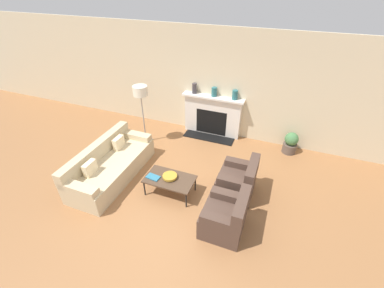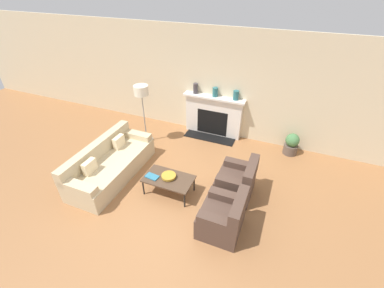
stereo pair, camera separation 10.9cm
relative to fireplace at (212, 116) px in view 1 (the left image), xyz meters
name	(u,v)px [view 1 (the left image)]	position (x,y,z in m)	size (l,w,h in m)	color
ground_plane	(170,204)	(0.04, -2.96, -0.57)	(18.00, 18.00, 0.00)	#99663D
wall_back	(217,84)	(0.04, 0.14, 0.88)	(18.00, 0.06, 2.90)	beige
fireplace	(212,116)	(0.00, 0.00, 0.00)	(1.71, 0.59, 1.16)	silver
couch	(111,165)	(-1.58, -2.63, -0.27)	(0.91, 2.26, 0.79)	#CCB78E
armchair_near	(226,217)	(1.25, -3.14, -0.24)	(0.74, 0.80, 0.85)	#4C382D
armchair_far	(238,181)	(1.25, -2.14, -0.24)	(0.74, 0.80, 0.85)	#4C382D
coffee_table	(170,180)	(-0.08, -2.65, -0.20)	(1.02, 0.59, 0.39)	#4C3828
bowl	(170,176)	(-0.09, -2.63, -0.13)	(0.30, 0.30, 0.07)	#BC8E2D
book	(153,177)	(-0.42, -2.75, -0.16)	(0.30, 0.20, 0.02)	teal
floor_lamp	(141,98)	(-1.58, -1.06, 0.74)	(0.38, 0.38, 1.61)	gray
mantel_vase_left	(194,88)	(-0.55, 0.01, 0.73)	(0.13, 0.13, 0.28)	#3D383D
mantel_vase_center_left	(214,92)	(0.02, 0.01, 0.72)	(0.14, 0.14, 0.25)	#28666B
mantel_vase_center_right	(235,95)	(0.58, 0.01, 0.72)	(0.15, 0.15, 0.25)	#28666B
potted_plant	(291,143)	(2.18, -0.18, -0.28)	(0.35, 0.35, 0.58)	brown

